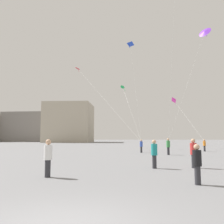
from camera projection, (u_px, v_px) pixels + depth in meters
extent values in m
cylinder|color=#2D2D33|center=(168.00, 151.00, 24.78)|extent=(0.26, 0.26, 0.80)
cylinder|color=#388C47|center=(168.00, 144.00, 24.86)|extent=(0.38, 0.38, 0.69)
sphere|color=tan|center=(168.00, 139.00, 24.91)|extent=(0.26, 0.26, 0.26)
cylinder|color=#2D2D33|center=(154.00, 162.00, 14.23)|extent=(0.26, 0.26, 0.78)
cylinder|color=teal|center=(154.00, 150.00, 14.30)|extent=(0.37, 0.37, 0.68)
sphere|color=tan|center=(154.00, 142.00, 14.35)|extent=(0.26, 0.26, 0.26)
cylinder|color=#2D2D33|center=(198.00, 175.00, 9.38)|extent=(0.24, 0.24, 0.73)
cylinder|color=black|center=(197.00, 158.00, 9.45)|extent=(0.35, 0.35, 0.64)
sphere|color=tan|center=(197.00, 147.00, 9.50)|extent=(0.24, 0.24, 0.24)
cylinder|color=#2D2D33|center=(194.00, 161.00, 14.40)|extent=(0.26, 0.26, 0.81)
cylinder|color=red|center=(193.00, 149.00, 14.48)|extent=(0.39, 0.39, 0.71)
sphere|color=tan|center=(193.00, 141.00, 14.53)|extent=(0.26, 0.26, 0.26)
cylinder|color=#2D2D33|center=(48.00, 169.00, 11.12)|extent=(0.26, 0.26, 0.81)
cylinder|color=white|center=(48.00, 152.00, 11.19)|extent=(0.39, 0.39, 0.70)
sphere|color=tan|center=(48.00, 142.00, 11.24)|extent=(0.26, 0.26, 0.26)
cylinder|color=#2D2D33|center=(205.00, 149.00, 30.64)|extent=(0.24, 0.24, 0.72)
cylinder|color=orange|center=(204.00, 143.00, 30.71)|extent=(0.35, 0.35, 0.63)
sphere|color=tan|center=(204.00, 140.00, 30.75)|extent=(0.24, 0.24, 0.24)
cylinder|color=#2D2D33|center=(141.00, 150.00, 28.19)|extent=(0.23, 0.23, 0.72)
cylinder|color=#3351B7|center=(141.00, 144.00, 28.26)|extent=(0.34, 0.34, 0.63)
sphere|color=tan|center=(141.00, 140.00, 28.30)|extent=(0.23, 0.23, 0.23)
cone|color=green|center=(123.00, 87.00, 39.09)|extent=(0.95, 0.93, 0.50)
sphere|color=green|center=(123.00, 88.00, 39.11)|extent=(0.10, 0.10, 0.10)
sphere|color=green|center=(124.00, 89.00, 39.13)|extent=(0.10, 0.10, 0.10)
sphere|color=green|center=(125.00, 91.00, 39.15)|extent=(0.10, 0.10, 0.10)
cylinder|color=silver|center=(130.00, 110.00, 33.69)|extent=(2.41, 9.81, 8.85)
cone|color=purple|center=(205.00, 32.00, 24.30)|extent=(1.51, 1.50, 1.16)
sphere|color=purple|center=(205.00, 33.00, 24.14)|extent=(0.10, 0.10, 0.10)
sphere|color=purple|center=(206.00, 34.00, 23.98)|extent=(0.10, 0.10, 0.10)
sphere|color=purple|center=(207.00, 36.00, 23.82)|extent=(0.10, 0.10, 0.10)
cylinder|color=silver|center=(186.00, 88.00, 24.59)|extent=(3.75, 1.55, 11.39)
cylinder|color=silver|center=(171.00, 69.00, 23.13)|extent=(0.16, 5.02, 14.35)
pyramid|color=red|center=(78.00, 68.00, 44.59)|extent=(0.97, 1.11, 0.46)
sphere|color=red|center=(78.00, 69.00, 44.49)|extent=(0.10, 0.10, 0.10)
sphere|color=red|center=(79.00, 70.00, 44.37)|extent=(0.10, 0.10, 0.10)
sphere|color=red|center=(79.00, 71.00, 44.26)|extent=(0.10, 0.10, 0.10)
cylinder|color=silver|center=(102.00, 97.00, 36.44)|extent=(10.99, 14.33, 13.47)
pyramid|color=blue|center=(130.00, 44.00, 32.50)|extent=(1.04, 0.93, 0.46)
sphere|color=blue|center=(130.00, 45.00, 32.33)|extent=(0.10, 0.10, 0.10)
sphere|color=blue|center=(130.00, 46.00, 32.18)|extent=(0.10, 0.10, 0.10)
sphere|color=blue|center=(130.00, 48.00, 32.03)|extent=(0.10, 0.10, 0.10)
cylinder|color=silver|center=(135.00, 90.00, 30.38)|extent=(1.16, 2.77, 13.30)
pyramid|color=#D12899|center=(174.00, 100.00, 41.59)|extent=(0.78, 1.43, 0.79)
sphere|color=#D12899|center=(174.00, 101.00, 41.64)|extent=(0.10, 0.10, 0.10)
sphere|color=#D12899|center=(175.00, 103.00, 41.71)|extent=(0.10, 0.10, 0.10)
sphere|color=#D12899|center=(175.00, 104.00, 41.77)|extent=(0.10, 0.10, 0.10)
cylinder|color=silver|center=(187.00, 118.00, 36.16)|extent=(1.78, 10.09, 7.03)
cube|color=gray|center=(33.00, 127.00, 96.58)|extent=(19.90, 17.64, 11.43)
cube|color=#B2A893|center=(70.00, 123.00, 83.62)|extent=(15.51, 15.71, 13.50)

